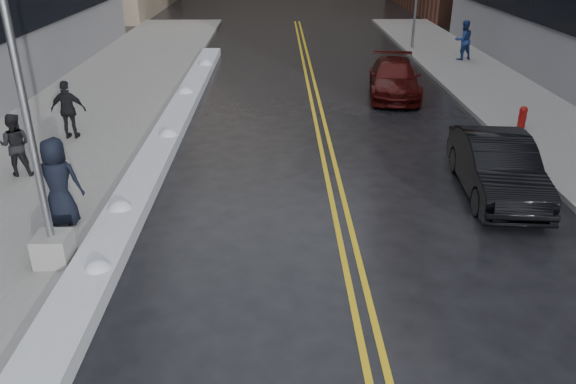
{
  "coord_description": "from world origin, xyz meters",
  "views": [
    {
      "loc": [
        1.04,
        -7.41,
        6.01
      ],
      "look_at": [
        1.23,
        2.69,
        1.3
      ],
      "focal_mm": 35.0,
      "sensor_mm": 36.0,
      "label": 1
    }
  ],
  "objects_px": {
    "car_black": "(497,166)",
    "car_maroon": "(394,78)",
    "pedestrian_c": "(58,182)",
    "pedestrian_d": "(69,110)",
    "lamppost": "(33,147)",
    "pedestrian_east": "(463,40)",
    "fire_hydrant": "(523,116)",
    "pedestrian_b": "(16,145)"
  },
  "relations": [
    {
      "from": "car_black",
      "to": "car_maroon",
      "type": "height_order",
      "value": "car_black"
    },
    {
      "from": "pedestrian_c",
      "to": "pedestrian_d",
      "type": "relative_size",
      "value": 1.1
    },
    {
      "from": "lamppost",
      "to": "pedestrian_east",
      "type": "xyz_separation_m",
      "value": [
        13.56,
        18.76,
        -1.43
      ]
    },
    {
      "from": "lamppost",
      "to": "fire_hydrant",
      "type": "xyz_separation_m",
      "value": [
        12.3,
        8.0,
        -1.98
      ]
    },
    {
      "from": "car_maroon",
      "to": "lamppost",
      "type": "bearing_deg",
      "value": -117.62
    },
    {
      "from": "pedestrian_d",
      "to": "pedestrian_east",
      "type": "bearing_deg",
      "value": -143.59
    },
    {
      "from": "lamppost",
      "to": "car_black",
      "type": "distance_m",
      "value": 10.43
    },
    {
      "from": "fire_hydrant",
      "to": "car_maroon",
      "type": "relative_size",
      "value": 0.15
    },
    {
      "from": "pedestrian_c",
      "to": "pedestrian_d",
      "type": "xyz_separation_m",
      "value": [
        -1.69,
        5.67,
        -0.09
      ]
    },
    {
      "from": "pedestrian_d",
      "to": "pedestrian_east",
      "type": "relative_size",
      "value": 0.94
    },
    {
      "from": "pedestrian_c",
      "to": "car_black",
      "type": "xyz_separation_m",
      "value": [
        10.11,
        1.66,
        -0.4
      ]
    },
    {
      "from": "fire_hydrant",
      "to": "pedestrian_b",
      "type": "height_order",
      "value": "pedestrian_b"
    },
    {
      "from": "pedestrian_d",
      "to": "car_maroon",
      "type": "distance_m",
      "value": 12.28
    },
    {
      "from": "fire_hydrant",
      "to": "car_black",
      "type": "height_order",
      "value": "car_black"
    },
    {
      "from": "pedestrian_east",
      "to": "car_black",
      "type": "distance_m",
      "value": 15.94
    },
    {
      "from": "pedestrian_c",
      "to": "car_maroon",
      "type": "height_order",
      "value": "pedestrian_c"
    },
    {
      "from": "pedestrian_d",
      "to": "pedestrian_c",
      "type": "bearing_deg",
      "value": 106.74
    },
    {
      "from": "lamppost",
      "to": "fire_hydrant",
      "type": "distance_m",
      "value": 14.81
    },
    {
      "from": "fire_hydrant",
      "to": "car_maroon",
      "type": "bearing_deg",
      "value": 125.45
    },
    {
      "from": "car_black",
      "to": "fire_hydrant",
      "type": "bearing_deg",
      "value": 66.22
    },
    {
      "from": "fire_hydrant",
      "to": "pedestrian_c",
      "type": "xyz_separation_m",
      "value": [
        -12.67,
        -6.37,
        0.59
      ]
    },
    {
      "from": "pedestrian_d",
      "to": "car_black",
      "type": "relative_size",
      "value": 0.4
    },
    {
      "from": "fire_hydrant",
      "to": "pedestrian_east",
      "type": "distance_m",
      "value": 10.85
    },
    {
      "from": "lamppost",
      "to": "fire_hydrant",
      "type": "bearing_deg",
      "value": 33.04
    },
    {
      "from": "fire_hydrant",
      "to": "car_black",
      "type": "bearing_deg",
      "value": -118.56
    },
    {
      "from": "fire_hydrant",
      "to": "pedestrian_c",
      "type": "relative_size",
      "value": 0.37
    },
    {
      "from": "pedestrian_b",
      "to": "car_black",
      "type": "distance_m",
      "value": 12.26
    },
    {
      "from": "pedestrian_east",
      "to": "car_maroon",
      "type": "xyz_separation_m",
      "value": [
        -4.57,
        -6.12,
        -0.42
      ]
    },
    {
      "from": "lamppost",
      "to": "pedestrian_c",
      "type": "xyz_separation_m",
      "value": [
        -0.37,
        1.63,
        -1.4
      ]
    },
    {
      "from": "pedestrian_b",
      "to": "car_black",
      "type": "height_order",
      "value": "pedestrian_b"
    },
    {
      "from": "pedestrian_c",
      "to": "car_maroon",
      "type": "xyz_separation_m",
      "value": [
        9.37,
        11.01,
        -0.45
      ]
    },
    {
      "from": "pedestrian_c",
      "to": "lamppost",
      "type": "bearing_deg",
      "value": 102.63
    },
    {
      "from": "fire_hydrant",
      "to": "pedestrian_east",
      "type": "height_order",
      "value": "pedestrian_east"
    },
    {
      "from": "pedestrian_d",
      "to": "car_maroon",
      "type": "relative_size",
      "value": 0.38
    },
    {
      "from": "pedestrian_b",
      "to": "pedestrian_d",
      "type": "bearing_deg",
      "value": -102.8
    },
    {
      "from": "lamppost",
      "to": "pedestrian_east",
      "type": "relative_size",
      "value": 4.0
    },
    {
      "from": "pedestrian_d",
      "to": "pedestrian_east",
      "type": "height_order",
      "value": "pedestrian_east"
    },
    {
      "from": "pedestrian_c",
      "to": "pedestrian_east",
      "type": "relative_size",
      "value": 1.04
    },
    {
      "from": "lamppost",
      "to": "car_maroon",
      "type": "bearing_deg",
      "value": 54.57
    },
    {
      "from": "pedestrian_d",
      "to": "lamppost",
      "type": "bearing_deg",
      "value": 105.9
    },
    {
      "from": "lamppost",
      "to": "car_maroon",
      "type": "distance_m",
      "value": 15.62
    },
    {
      "from": "pedestrian_east",
      "to": "car_maroon",
      "type": "height_order",
      "value": "pedestrian_east"
    }
  ]
}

